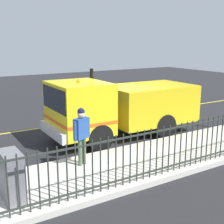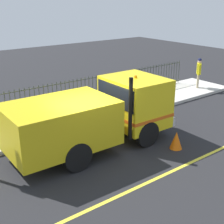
{
  "view_description": "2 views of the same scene",
  "coord_description": "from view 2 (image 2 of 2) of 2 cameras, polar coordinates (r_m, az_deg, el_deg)",
  "views": [
    {
      "loc": [
        10.26,
        -7.08,
        3.79
      ],
      "look_at": [
        1.43,
        -1.57,
        1.38
      ],
      "focal_mm": 49.82,
      "sensor_mm": 36.0,
      "label": 1
    },
    {
      "loc": [
        -8.34,
        5.43,
        5.18
      ],
      "look_at": [
        0.67,
        -1.47,
        1.0
      ],
      "focal_mm": 50.56,
      "sensor_mm": 36.0,
      "label": 2
    }
  ],
  "objects": [
    {
      "name": "utility_cabinet",
      "position": [
        16.68,
        5.35,
        4.69
      ],
      "size": [
        0.82,
        0.43,
        1.16
      ],
      "primitive_type": "cube",
      "color": "slate",
      "rests_on": "sidewalk_slab"
    },
    {
      "name": "iron_fence",
      "position": [
        14.32,
        -13.34,
        2.07
      ],
      "size": [
        0.04,
        18.64,
        1.38
      ],
      "color": "#2D332D",
      "rests_on": "sidewalk_slab"
    },
    {
      "name": "traffic_cone",
      "position": [
        11.58,
        11.53,
        -5.03
      ],
      "size": [
        0.45,
        0.45,
        0.64
      ],
      "primitive_type": "cone",
      "color": "orange",
      "rests_on": "ground"
    },
    {
      "name": "worker_standing",
      "position": [
        14.36,
        1.35,
        4.2
      ],
      "size": [
        0.39,
        0.6,
        1.73
      ],
      "rotation": [
        0.0,
        0.0,
        1.95
      ],
      "color": "#264C99",
      "rests_on": "sidewalk_slab"
    },
    {
      "name": "sidewalk_slab",
      "position": [
        13.61,
        -11.07,
        -2.2
      ],
      "size": [
        2.73,
        21.88,
        0.16
      ],
      "primitive_type": "cube",
      "color": "beige",
      "rests_on": "ground"
    },
    {
      "name": "ground_plane",
      "position": [
        11.22,
        -3.92,
        -7.34
      ],
      "size": [
        48.14,
        48.14,
        0.0
      ],
      "primitive_type": "plane",
      "color": "#232326",
      "rests_on": "ground"
    },
    {
      "name": "lane_marking",
      "position": [
        9.44,
        5.18,
        -13.15
      ],
      "size": [
        0.12,
        19.7,
        0.01
      ],
      "primitive_type": "cube",
      "color": "yellow",
      "rests_on": "ground"
    },
    {
      "name": "work_truck",
      "position": [
        11.21,
        -2.16,
        0.03
      ],
      "size": [
        2.45,
        6.15,
        2.68
      ],
      "rotation": [
        0.0,
        0.0,
        3.12
      ],
      "color": "yellow",
      "rests_on": "ground"
    },
    {
      "name": "pedestrian_distant",
      "position": [
        18.9,
        15.43,
        7.38
      ],
      "size": [
        0.48,
        0.51,
        1.72
      ],
      "rotation": [
        0.0,
        0.0,
        2.29
      ],
      "color": "yellow",
      "rests_on": "sidewalk_slab"
    }
  ]
}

